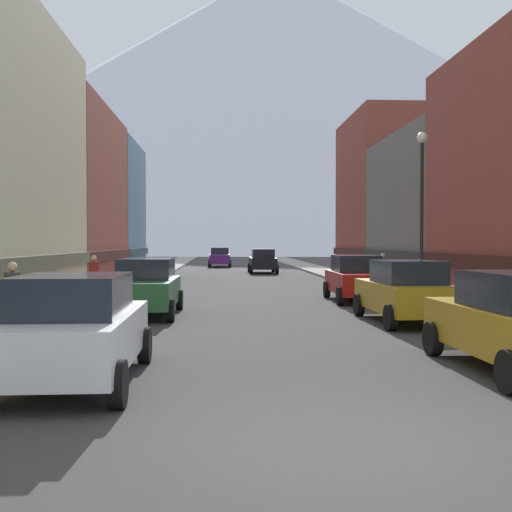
% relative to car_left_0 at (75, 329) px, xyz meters
% --- Properties ---
extents(ground_plane, '(400.00, 400.00, 0.00)m').
position_rel_car_left_0_xyz_m(ground_plane, '(3.80, -3.43, -0.90)').
color(ground_plane, '#383838').
extents(sidewalk_left, '(2.50, 100.00, 0.15)m').
position_rel_car_left_0_xyz_m(sidewalk_left, '(-2.45, 31.57, -0.82)').
color(sidewalk_left, gray).
rests_on(sidewalk_left, ground).
extents(sidewalk_right, '(2.50, 100.00, 0.15)m').
position_rel_car_left_0_xyz_m(sidewalk_right, '(10.05, 31.57, -0.82)').
color(sidewalk_right, gray).
rests_on(sidewalk_right, ground).
extents(storefront_left_2, '(7.48, 12.28, 9.59)m').
position_rel_car_left_0_xyz_m(storefront_left_2, '(-7.29, 24.76, 3.73)').
color(storefront_left_2, brown).
rests_on(storefront_left_2, ground).
extents(storefront_left_3, '(7.13, 9.71, 9.43)m').
position_rel_car_left_0_xyz_m(storefront_left_3, '(-7.12, 35.95, 3.65)').
color(storefront_left_3, slate).
rests_on(storefront_left_3, ground).
extents(storefront_right_2, '(8.96, 11.22, 7.99)m').
position_rel_car_left_0_xyz_m(storefront_right_2, '(15.63, 22.60, 2.95)').
color(storefront_right_2, '#66605B').
rests_on(storefront_right_2, ground).
extents(storefront_right_3, '(9.53, 10.53, 11.06)m').
position_rel_car_left_0_xyz_m(storefront_right_3, '(15.91, 33.49, 4.45)').
color(storefront_right_3, brown).
rests_on(storefront_right_3, ground).
extents(car_left_0, '(2.10, 4.42, 1.78)m').
position_rel_car_left_0_xyz_m(car_left_0, '(0.00, 0.00, 0.00)').
color(car_left_0, silver).
rests_on(car_left_0, ground).
extents(car_left_1, '(2.11, 4.42, 1.78)m').
position_rel_car_left_0_xyz_m(car_left_1, '(0.00, 9.51, 0.00)').
color(car_left_1, '#265933').
rests_on(car_left_1, ground).
extents(car_right_1, '(2.18, 4.45, 1.78)m').
position_rel_car_left_0_xyz_m(car_right_1, '(7.60, 7.34, 0.00)').
color(car_right_1, '#B28419').
rests_on(car_right_1, ground).
extents(car_right_2, '(2.14, 4.44, 1.78)m').
position_rel_car_left_0_xyz_m(car_right_2, '(7.60, 13.91, 0.00)').
color(car_right_2, '#9E1111').
rests_on(car_right_2, ground).
extents(car_driving_0, '(2.06, 4.40, 1.78)m').
position_rel_car_left_0_xyz_m(car_driving_0, '(2.20, 47.84, 0.00)').
color(car_driving_0, '#591E72').
rests_on(car_driving_0, ground).
extents(car_driving_1, '(2.06, 4.40, 1.78)m').
position_rel_car_left_0_xyz_m(car_driving_1, '(5.40, 36.13, 0.00)').
color(car_driving_1, black).
rests_on(car_driving_1, ground).
extents(potted_plant_0, '(0.54, 0.54, 0.88)m').
position_rel_car_left_0_xyz_m(potted_plant_0, '(-3.20, 8.42, -0.31)').
color(potted_plant_0, gray).
rests_on(potted_plant_0, sidewalk_left).
extents(pedestrian_0, '(0.36, 0.36, 1.64)m').
position_rel_car_left_0_xyz_m(pedestrian_0, '(-2.45, 13.74, 0.01)').
color(pedestrian_0, maroon).
rests_on(pedestrian_0, sidewalk_left).
extents(pedestrian_1, '(0.36, 0.36, 1.60)m').
position_rel_car_left_0_xyz_m(pedestrian_1, '(10.05, 19.37, -0.02)').
color(pedestrian_1, '#333338').
rests_on(pedestrian_1, sidewalk_right).
extents(pedestrian_2, '(0.36, 0.36, 1.69)m').
position_rel_car_left_0_xyz_m(pedestrian_2, '(-2.45, 4.47, 0.03)').
color(pedestrian_2, '#333338').
rests_on(pedestrian_2, sidewalk_left).
extents(streetlamp_right, '(0.36, 0.36, 5.86)m').
position_rel_car_left_0_xyz_m(streetlamp_right, '(9.15, 10.74, 3.09)').
color(streetlamp_right, black).
rests_on(streetlamp_right, sidewalk_right).
extents(mountain_backdrop, '(344.11, 344.11, 118.20)m').
position_rel_car_left_0_xyz_m(mountain_backdrop, '(25.46, 256.57, 58.20)').
color(mountain_backdrop, silver).
rests_on(mountain_backdrop, ground).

